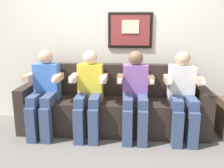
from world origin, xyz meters
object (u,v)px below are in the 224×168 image
(couch, at_px, (113,108))
(person_left_center, at_px, (89,90))
(person_leftmost, at_px, (45,90))
(person_right_center, at_px, (135,91))
(person_rightmost, at_px, (183,92))

(couch, height_order, person_left_center, person_left_center)
(couch, height_order, person_leftmost, person_leftmost)
(person_leftmost, bearing_deg, person_right_center, -0.02)
(person_left_center, bearing_deg, person_rightmost, 0.00)
(person_right_center, distance_m, person_rightmost, 0.59)
(person_leftmost, xyz_separation_m, person_left_center, (0.59, -0.00, 0.00))
(person_leftmost, relative_size, person_rightmost, 1.00)
(person_leftmost, distance_m, person_rightmost, 1.77)
(person_left_center, bearing_deg, person_leftmost, 179.95)
(person_left_center, bearing_deg, couch, 29.76)
(person_leftmost, relative_size, person_right_center, 1.00)
(person_left_center, relative_size, person_rightmost, 1.00)
(couch, distance_m, person_leftmost, 0.95)
(person_left_center, xyz_separation_m, person_right_center, (0.59, 0.00, 0.00))
(couch, height_order, person_right_center, person_right_center)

